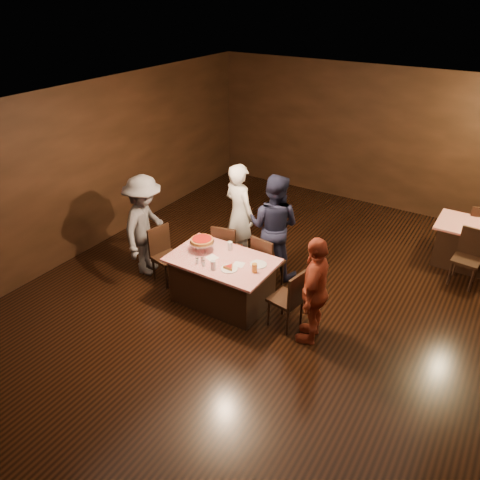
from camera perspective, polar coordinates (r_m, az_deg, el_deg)
name	(u,v)px	position (r m, az deg, el deg)	size (l,w,h in m)	color
room	(277,190)	(5.96, 4.54, 6.08)	(10.00, 10.04, 3.02)	black
main_table	(222,280)	(7.29, -2.16, -4.93)	(1.60, 1.00, 0.77)	#A30A13
back_table	(472,246)	(9.17, 26.47, -0.62)	(1.30, 0.90, 0.77)	red
chair_far_left	(227,248)	(7.96, -1.55, -0.98)	(0.42, 0.42, 0.95)	black
chair_far_right	(268,261)	(7.60, 3.49, -2.58)	(0.42, 0.42, 0.95)	black
chair_end_left	(167,256)	(7.82, -8.88, -1.94)	(0.42, 0.42, 0.95)	black
chair_end_right	(286,298)	(6.78, 5.62, -7.03)	(0.42, 0.42, 0.95)	black
chair_back_near	(467,259)	(8.50, 25.93, -2.08)	(0.42, 0.42, 0.95)	black
chair_back_far	(479,228)	(9.67, 27.10, 1.34)	(0.42, 0.42, 0.95)	black
diner_white_jacket	(239,214)	(8.09, -0.09, 3.14)	(0.67, 0.44, 1.84)	silver
diner_navy_hoodie	(274,226)	(7.74, 4.14, 1.68)	(0.88, 0.69, 1.81)	black
diner_grey_knit	(145,226)	(7.96, -11.49, 1.72)	(1.14, 0.65, 1.76)	#5C5B60
diner_red_shirt	(315,290)	(6.41, 9.09, -6.09)	(0.94, 0.39, 1.61)	#9B3A23
pizza_stand	(202,240)	(7.23, -4.66, -0.06)	(0.38, 0.38, 0.22)	black
plate_with_slice	(229,268)	(6.82, -1.32, -3.41)	(0.25, 0.25, 0.06)	white
plate_empty	(258,264)	(6.93, 2.25, -3.00)	(0.25, 0.25, 0.01)	white
glass_front_left	(213,265)	(6.81, -3.29, -3.07)	(0.08, 0.08, 0.14)	silver
glass_amber	(254,268)	(6.73, 1.78, -3.43)	(0.08, 0.08, 0.14)	#BF7F26
glass_back	(230,246)	(7.28, -1.24, -0.73)	(0.08, 0.08, 0.14)	silver
condiments	(201,261)	(6.95, -4.77, -2.62)	(0.17, 0.10, 0.09)	silver
napkin_center	(239,265)	(6.94, -0.16, -3.01)	(0.16, 0.16, 0.01)	white
napkin_left	(212,258)	(7.12, -3.45, -2.17)	(0.16, 0.16, 0.01)	white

